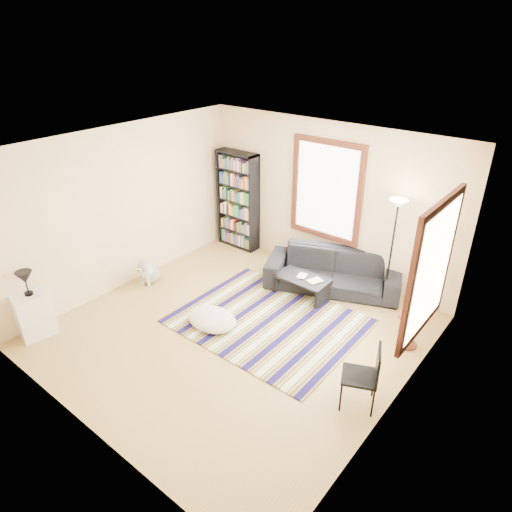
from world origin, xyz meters
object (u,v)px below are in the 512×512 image
Objects in this scene: bookshelf at (238,201)px; side_table at (410,330)px; dog at (150,270)px; floor_lamp at (391,254)px; folding_chair at (359,376)px; white_cabinet at (34,314)px; sofa at (333,271)px; floor_cushion at (212,319)px; coffee_table at (302,286)px.

side_table is at bearing -13.63° from bookshelf.
bookshelf reaches higher than dog.
side_table is (0.76, -0.83, -0.66)m from floor_lamp.
folding_chair reaches higher than dog.
floor_lamp reaches higher than white_cabinet.
sofa is at bearing 102.35° from folding_chair.
side_table is (1.71, -0.73, -0.07)m from sofa.
sofa is 3.31× the size of white_cabinet.
floor_cushion is (-0.88, -2.16, -0.23)m from sofa.
folding_chair reaches higher than white_cabinet.
sofa is at bearing 21.32° from dog.
coffee_table is (-0.27, -0.56, -0.16)m from sofa.
coffee_table is 1.81× the size of dog.
sofa is 2.78m from folding_chair.
floor_cushion is 1.56× the size of side_table.
sofa is 2.57× the size of coffee_table.
bookshelf reaches higher than floor_cushion.
coffee_table is at bearing -138.02° from sofa.
bookshelf is at bearing 166.37° from side_table.
floor_cushion is (-0.62, -1.60, -0.07)m from coffee_table.
coffee_table is 1.72m from floor_cushion.
white_cabinet is at bearing -136.28° from floor_cushion.
dog reaches higher than coffee_table.
floor_cushion is 1.21× the size of white_cabinet.
folding_chair is (2.54, -0.06, 0.32)m from floor_cushion.
floor_lamp is at bearing -2.88° from bookshelf.
coffee_table is 1.98m from side_table.
folding_chair is (1.66, -2.22, 0.09)m from sofa.
side_table is 4.53m from dog.
folding_chair is (-0.05, -1.49, 0.16)m from side_table.
side_table is 1.08× the size of dog.
white_cabinet is (-3.74, -4.08, -0.58)m from floor_lamp.
dog is at bearing -150.63° from coffee_table.
floor_lamp reaches higher than sofa.
folding_chair is 4.34m from dog.
white_cabinet is at bearing 177.19° from folding_chair.
bookshelf is at bearing 159.06° from coffee_table.
bookshelf is 2.33× the size of folding_chair.
side_table is at bearing -5.08° from coffee_table.
floor_lamp is 2.66× the size of white_cabinet.
bookshelf reaches higher than floor_lamp.
floor_lamp reaches higher than floor_cushion.
coffee_table is 1.29× the size of white_cabinet.
floor_lamp is at bearing -16.52° from sofa.
floor_lamp is 4.19m from dog.
sofa is 1.86m from side_table.
floor_lamp is at bearing 82.61° from folding_chair.
floor_lamp is at bearing 28.41° from coffee_table.
sofa is at bearing 67.73° from floor_cushion.
sofa is at bearing -6.34° from bookshelf.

